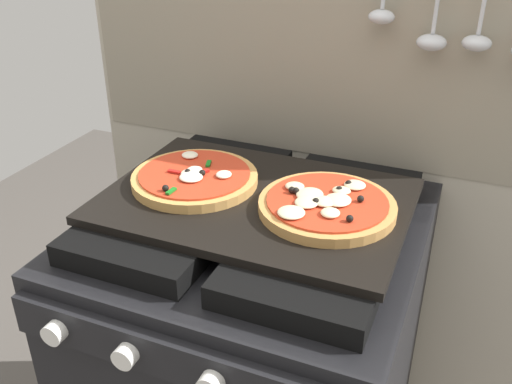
{
  "coord_description": "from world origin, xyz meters",
  "views": [
    {
      "loc": [
        0.35,
        -0.83,
        1.41
      ],
      "look_at": [
        0.0,
        0.0,
        0.93
      ],
      "focal_mm": 40.05,
      "sensor_mm": 36.0,
      "label": 1
    }
  ],
  "objects_px": {
    "stove": "(256,384)",
    "pizza_left": "(195,178)",
    "pizza_right": "(326,205)",
    "baking_tray": "(256,201)"
  },
  "relations": [
    {
      "from": "baking_tray",
      "to": "pizza_left",
      "type": "height_order",
      "value": "pizza_left"
    },
    {
      "from": "stove",
      "to": "pizza_right",
      "type": "xyz_separation_m",
      "value": [
        0.13,
        -0.0,
        0.48
      ]
    },
    {
      "from": "baking_tray",
      "to": "pizza_left",
      "type": "xyz_separation_m",
      "value": [
        -0.13,
        0.01,
        0.02
      ]
    },
    {
      "from": "stove",
      "to": "pizza_right",
      "type": "relative_size",
      "value": 3.8
    },
    {
      "from": "baking_tray",
      "to": "pizza_left",
      "type": "relative_size",
      "value": 2.28
    },
    {
      "from": "pizza_left",
      "to": "pizza_right",
      "type": "bearing_deg",
      "value": -1.66
    },
    {
      "from": "stove",
      "to": "pizza_left",
      "type": "xyz_separation_m",
      "value": [
        -0.13,
        0.01,
        0.48
      ]
    },
    {
      "from": "stove",
      "to": "baking_tray",
      "type": "distance_m",
      "value": 0.46
    },
    {
      "from": "stove",
      "to": "pizza_right",
      "type": "distance_m",
      "value": 0.5
    },
    {
      "from": "pizza_right",
      "to": "stove",
      "type": "bearing_deg",
      "value": 179.99
    }
  ]
}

